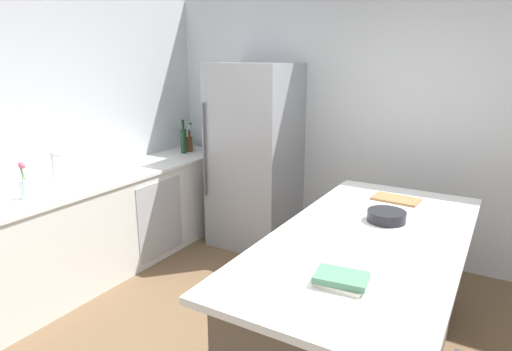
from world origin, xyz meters
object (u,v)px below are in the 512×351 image
at_px(kitchen_island, 364,301).
at_px(cookbook_stack, 341,280).
at_px(gin_bottle, 191,139).
at_px(wine_bottle, 184,140).
at_px(mixing_bowl, 386,216).
at_px(cutting_board, 396,199).
at_px(refrigerator, 255,156).
at_px(soda_bottle, 206,139).
at_px(syrup_bottle, 190,143).
at_px(flower_vase, 24,186).
at_px(sink_faucet, 55,170).

relative_size(kitchen_island, cookbook_stack, 8.50).
bearing_deg(gin_bottle, wine_bottle, -78.28).
bearing_deg(cookbook_stack, mixing_bowl, 91.83).
relative_size(mixing_bowl, cutting_board, 0.72).
relative_size(refrigerator, gin_bottle, 6.06).
relative_size(soda_bottle, syrup_bottle, 1.35).
bearing_deg(cookbook_stack, refrigerator, 129.59).
bearing_deg(refrigerator, flower_vase, -112.80).
bearing_deg(refrigerator, wine_bottle, -173.09).
bearing_deg(flower_vase, syrup_bottle, 90.56).
bearing_deg(kitchen_island, sink_faucet, -172.50).
bearing_deg(kitchen_island, refrigerator, 139.75).
xyz_separation_m(gin_bottle, wine_bottle, (0.04, -0.18, 0.02)).
relative_size(refrigerator, flower_vase, 6.65).
distance_m(kitchen_island, refrigerator, 2.19).
bearing_deg(cutting_board, refrigerator, 159.72).
bearing_deg(syrup_bottle, mixing_bowl, -23.03).
xyz_separation_m(sink_faucet, cutting_board, (2.51, 1.12, -0.15)).
relative_size(sink_faucet, cookbook_stack, 1.12).
height_order(syrup_bottle, wine_bottle, wine_bottle).
bearing_deg(cutting_board, flower_vase, -149.81).
bearing_deg(kitchen_island, flower_vase, -165.48).
bearing_deg(soda_bottle, refrigerator, -12.58).
height_order(kitchen_island, refrigerator, refrigerator).
bearing_deg(gin_bottle, soda_bottle, 34.20).
bearing_deg(mixing_bowl, flower_vase, -159.42).
relative_size(kitchen_island, soda_bottle, 6.84).
distance_m(wine_bottle, cutting_board, 2.53).
bearing_deg(refrigerator, soda_bottle, 167.42).
height_order(sink_faucet, cookbook_stack, sink_faucet).
distance_m(flower_vase, cutting_board, 2.84).
relative_size(refrigerator, wine_bottle, 5.09).
height_order(cookbook_stack, cutting_board, cookbook_stack).
height_order(flower_vase, syrup_bottle, flower_vase).
height_order(kitchen_island, soda_bottle, soda_bottle).
relative_size(refrigerator, soda_bottle, 5.75).
height_order(wine_bottle, mixing_bowl, wine_bottle).
distance_m(soda_bottle, cutting_board, 2.49).
bearing_deg(kitchen_island, gin_bottle, 150.29).
xyz_separation_m(refrigerator, soda_bottle, (-0.76, 0.17, 0.09)).
relative_size(kitchen_island, gin_bottle, 7.21).
relative_size(syrup_bottle, wine_bottle, 0.66).
height_order(refrigerator, sink_faucet, refrigerator).
bearing_deg(syrup_bottle, refrigerator, 0.48).
distance_m(kitchen_island, sink_faucet, 2.63).
height_order(flower_vase, cookbook_stack, flower_vase).
height_order(sink_faucet, cutting_board, sink_faucet).
bearing_deg(kitchen_island, mixing_bowl, 85.05).
bearing_deg(wine_bottle, sink_faucet, -91.16).
height_order(soda_bottle, cutting_board, soda_bottle).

